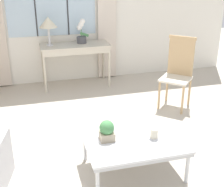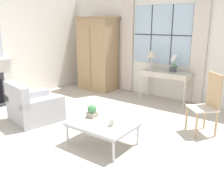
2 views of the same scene
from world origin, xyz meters
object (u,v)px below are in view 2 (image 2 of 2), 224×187
at_px(coffee_table, 102,124).
at_px(pillar_candle, 112,123).
at_px(armoire, 98,54).
at_px(console_table, 166,75).
at_px(table_lamp, 151,54).
at_px(armchair_upholstered, 34,108).
at_px(potted_plant_small, 92,111).
at_px(side_chair_wooden, 208,101).
at_px(potted_orchid, 173,64).

xyz_separation_m(coffee_table, pillar_candle, (0.22, -0.04, 0.09)).
relative_size(armoire, pillar_candle, 16.63).
height_order(console_table, coffee_table, console_table).
distance_m(table_lamp, armchair_upholstered, 3.23).
bearing_deg(potted_plant_small, side_chair_wooden, 43.20).
height_order(armoire, console_table, armoire).
height_order(potted_orchid, potted_plant_small, potted_orchid).
bearing_deg(armoire, potted_orchid, 3.21).
relative_size(console_table, table_lamp, 2.45).
xyz_separation_m(potted_orchid, coffee_table, (0.05, -2.92, -0.61)).
relative_size(console_table, potted_orchid, 2.82).
xyz_separation_m(console_table, potted_orchid, (0.14, 0.08, 0.27)).
xyz_separation_m(potted_orchid, potted_plant_small, (-0.23, -2.84, -0.46)).
relative_size(table_lamp, potted_orchid, 1.15).
relative_size(potted_orchid, armchair_upholstered, 0.42).
height_order(console_table, potted_plant_small, console_table).
height_order(table_lamp, potted_plant_small, table_lamp).
bearing_deg(armchair_upholstered, pillar_candle, -0.98).
height_order(potted_orchid, side_chair_wooden, potted_orchid).
bearing_deg(armchair_upholstered, console_table, 60.03).
relative_size(armoire, table_lamp, 4.16).
relative_size(armoire, console_table, 1.70).
distance_m(console_table, pillar_candle, 2.92).
xyz_separation_m(table_lamp, armchair_upholstered, (-1.19, -2.86, -0.93)).
relative_size(console_table, side_chair_wooden, 1.12).
distance_m(armoire, pillar_candle, 3.89).
relative_size(coffee_table, potted_plant_small, 4.68).
distance_m(table_lamp, coffee_table, 3.05).
distance_m(coffee_table, potted_plant_small, 0.33).
distance_m(console_table, side_chair_wooden, 1.96).
bearing_deg(potted_plant_small, potted_orchid, 85.31).
bearing_deg(potted_plant_small, console_table, 88.08).
xyz_separation_m(console_table, pillar_candle, (0.41, -2.88, -0.25)).
relative_size(armchair_upholstered, potted_plant_small, 4.71).
xyz_separation_m(armchair_upholstered, pillar_candle, (2.05, -0.03, 0.19)).
height_order(potted_orchid, pillar_candle, potted_orchid).
bearing_deg(side_chair_wooden, armoire, 160.71).
height_order(console_table, table_lamp, table_lamp).
height_order(armoire, potted_plant_small, armoire).
xyz_separation_m(armchair_upholstered, potted_plant_small, (1.55, 0.07, 0.25)).
distance_m(side_chair_wooden, potted_plant_small, 2.10).
bearing_deg(pillar_candle, table_lamp, 106.56).
bearing_deg(table_lamp, pillar_candle, -73.44).
distance_m(armoire, potted_plant_small, 3.48).
distance_m(console_table, armchair_upholstered, 3.31).
distance_m(console_table, coffee_table, 2.87).
bearing_deg(side_chair_wooden, potted_orchid, 132.71).
bearing_deg(coffee_table, armchair_upholstered, -179.99).
xyz_separation_m(side_chair_wooden, pillar_candle, (-1.03, -1.55, -0.17)).
bearing_deg(coffee_table, armoire, 130.68).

